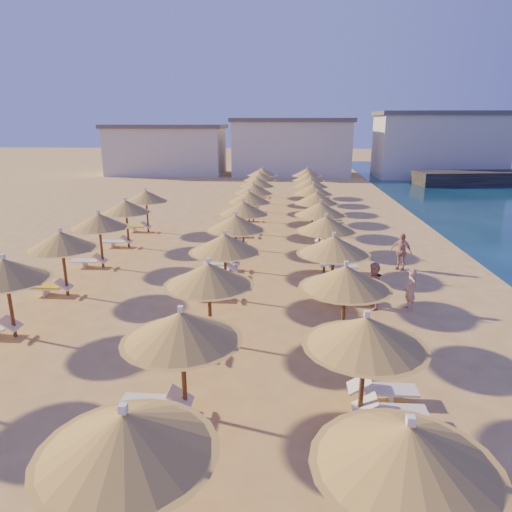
# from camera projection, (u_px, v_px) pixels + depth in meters

# --- Properties ---
(ground) EXTENTS (220.00, 220.00, 0.00)m
(ground) POSITION_uv_depth(u_px,v_px,m) (277.00, 324.00, 16.04)
(ground) COLOR #E3B463
(ground) RESTS_ON ground
(hotel_blocks) EXTENTS (50.73, 9.96, 8.10)m
(hotel_blocks) POSITION_uv_depth(u_px,v_px,m) (305.00, 147.00, 59.50)
(hotel_blocks) COLOR beige
(hotel_blocks) RESTS_ON ground
(parasol_row_east) EXTENTS (2.85, 44.06, 2.83)m
(parasol_row_east) POSITION_uv_depth(u_px,v_px,m) (323.00, 217.00, 22.73)
(parasol_row_east) COLOR brown
(parasol_row_east) RESTS_ON ground
(parasol_row_west) EXTENTS (2.85, 44.06, 2.83)m
(parasol_row_west) POSITION_uv_depth(u_px,v_px,m) (240.00, 216.00, 23.00)
(parasol_row_west) COLOR brown
(parasol_row_west) RESTS_ON ground
(parasol_row_inland) EXTENTS (2.85, 21.58, 2.83)m
(parasol_row_inland) POSITION_uv_depth(u_px,v_px,m) (82.00, 231.00, 19.84)
(parasol_row_inland) COLOR brown
(parasol_row_inland) RESTS_ON ground
(loungers) EXTENTS (13.85, 41.77, 0.66)m
(loungers) POSITION_uv_depth(u_px,v_px,m) (253.00, 257.00, 22.80)
(loungers) COLOR white
(loungers) RESTS_ON ground
(beachgoer_b) EXTENTS (0.76, 0.94, 1.80)m
(beachgoer_b) POSITION_uv_depth(u_px,v_px,m) (373.00, 286.00, 17.12)
(beachgoer_b) COLOR tan
(beachgoer_b) RESTS_ON ground
(beachgoer_c) EXTENTS (1.08, 1.02, 1.80)m
(beachgoer_c) POSITION_uv_depth(u_px,v_px,m) (401.00, 251.00, 21.73)
(beachgoer_c) COLOR tan
(beachgoer_c) RESTS_ON ground
(beachgoer_a) EXTENTS (0.52, 0.66, 1.59)m
(beachgoer_a) POSITION_uv_depth(u_px,v_px,m) (410.00, 290.00, 17.09)
(beachgoer_a) COLOR tan
(beachgoer_a) RESTS_ON ground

